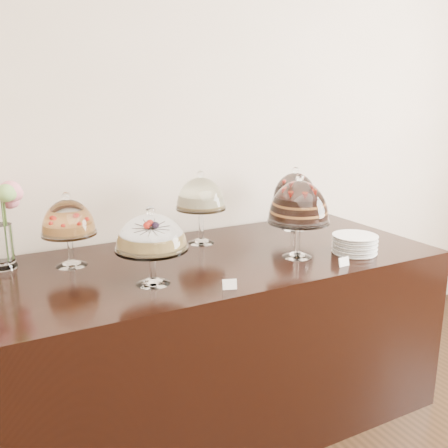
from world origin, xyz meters
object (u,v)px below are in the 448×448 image
display_counter (220,338)px  cake_stand_dark_choco (295,190)px  cake_stand_sugar_sponge (151,235)px  plate_stack (355,244)px  cake_stand_choco_layer (299,205)px  cake_stand_cheesecake (201,197)px  cake_stand_fruit_tart (68,221)px

display_counter → cake_stand_dark_choco: bearing=22.0°
display_counter → cake_stand_sugar_sponge: 0.81m
plate_stack → cake_stand_choco_layer: bearing=162.8°
display_counter → cake_stand_choco_layer: size_ratio=5.22×
cake_stand_sugar_sponge → plate_stack: size_ratio=1.53×
cake_stand_sugar_sponge → cake_stand_cheesecake: (0.45, 0.46, 0.04)m
cake_stand_choco_layer → cake_stand_cheesecake: size_ratio=1.06×
plate_stack → cake_stand_cheesecake: bearing=138.5°
plate_stack → cake_stand_dark_choco: bearing=89.2°
cake_stand_dark_choco → plate_stack: size_ratio=1.70×
display_counter → cake_stand_dark_choco: size_ratio=5.80×
display_counter → cake_stand_cheesecake: 0.76m
cake_stand_sugar_sponge → plate_stack: 1.08m
cake_stand_dark_choco → cake_stand_fruit_tart: (-1.33, -0.05, -0.02)m
display_counter → cake_stand_fruit_tart: cake_stand_fruit_tart is taller
cake_stand_dark_choco → display_counter: bearing=-158.0°
cake_stand_cheesecake → cake_stand_fruit_tart: bearing=-175.8°
cake_stand_fruit_tart → plate_stack: size_ratio=1.60×
cake_stand_dark_choco → cake_stand_fruit_tart: size_ratio=1.06×
display_counter → cake_stand_fruit_tart: bearing=162.9°
cake_stand_sugar_sponge → plate_stack: bearing=-4.4°
cake_stand_choco_layer → plate_stack: cake_stand_choco_layer is taller
cake_stand_fruit_tart → plate_stack: cake_stand_fruit_tart is taller
cake_stand_sugar_sponge → cake_stand_cheesecake: 0.65m
cake_stand_cheesecake → cake_stand_sugar_sponge: bearing=-134.4°
display_counter → cake_stand_fruit_tart: size_ratio=6.17×
cake_stand_cheesecake → plate_stack: 0.85m
cake_stand_fruit_tart → plate_stack: 1.42m
display_counter → cake_stand_cheesecake: cake_stand_cheesecake is taller
cake_stand_sugar_sponge → cake_stand_dark_choco: cake_stand_dark_choco is taller
cake_stand_sugar_sponge → cake_stand_cheesecake: bearing=45.6°
cake_stand_fruit_tart → cake_stand_sugar_sponge: bearing=-57.6°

